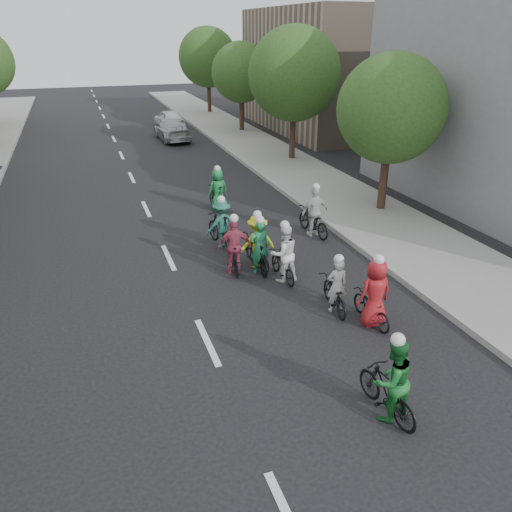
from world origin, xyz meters
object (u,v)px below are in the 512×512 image
cyclist_6 (283,259)px  cyclist_9 (218,194)px  cyclist_3 (234,251)px  cyclist_7 (222,227)px  cyclist_1 (390,385)px  cyclist_2 (257,246)px  cyclist_5 (259,253)px  follow_car_lead (172,130)px  cyclist_8 (314,217)px  follow_car_trail (169,118)px  cyclist_0 (335,292)px  cyclist_4 (373,299)px

cyclist_6 → cyclist_9: cyclist_6 is taller
cyclist_3 → cyclist_7: bearing=-87.8°
cyclist_1 → cyclist_9: cyclist_1 is taller
cyclist_2 → cyclist_5: size_ratio=1.04×
cyclist_1 → follow_car_lead: bearing=-98.8°
cyclist_2 → cyclist_6: bearing=109.1°
cyclist_9 → cyclist_2: bearing=78.9°
cyclist_6 → follow_car_lead: 20.99m
cyclist_9 → cyclist_8: bearing=115.5°
cyclist_3 → follow_car_lead: (1.95, 20.05, -0.05)m
cyclist_1 → follow_car_trail: cyclist_1 is taller
cyclist_6 → cyclist_8: 3.71m
cyclist_7 → follow_car_lead: bearing=-107.2°
cyclist_3 → cyclist_8: size_ratio=0.97×
follow_car_lead → follow_car_trail: (0.66, 4.72, -0.00)m
cyclist_0 → cyclist_6: 2.11m
cyclist_7 → follow_car_lead: (1.77, 18.05, -0.06)m
follow_car_trail → cyclist_9: bearing=78.4°
cyclist_1 → cyclist_3: cyclist_3 is taller
cyclist_6 → follow_car_trail: size_ratio=0.49×
cyclist_0 → cyclist_2: bearing=-63.5°
cyclist_2 → follow_car_lead: (1.19, 19.89, -0.03)m
cyclist_2 → cyclist_7: size_ratio=0.96×
cyclist_2 → cyclist_7: 1.93m
cyclist_0 → follow_car_trail: bearing=-83.6°
cyclist_3 → cyclist_9: (1.06, 5.65, -0.02)m
cyclist_3 → cyclist_6: size_ratio=1.01×
cyclist_7 → cyclist_8: bearing=167.6°
cyclist_5 → follow_car_lead: size_ratio=0.41×
cyclist_6 → cyclist_7: 3.10m
cyclist_2 → cyclist_9: size_ratio=1.03×
cyclist_0 → cyclist_7: size_ratio=0.87×
cyclist_9 → follow_car_trail: (1.55, 19.12, -0.04)m
cyclist_5 → cyclist_6: 0.87m
cyclist_0 → cyclist_5: bearing=-60.2°
cyclist_4 → cyclist_7: cyclist_4 is taller
cyclist_3 → cyclist_5: size_ratio=1.03×
cyclist_3 → follow_car_trail: 24.91m
cyclist_9 → follow_car_lead: size_ratio=0.41×
cyclist_1 → cyclist_6: size_ratio=1.01×
cyclist_5 → cyclist_8: (2.81, 2.16, 0.03)m
cyclist_1 → cyclist_9: bearing=-97.2°
cyclist_4 → cyclist_6: cyclist_4 is taller
cyclist_4 → cyclist_5: 4.00m
cyclist_5 → cyclist_6: size_ratio=0.98×
cyclist_8 → cyclist_9: 4.44m
cyclist_4 → follow_car_lead: bearing=-90.9°
cyclist_4 → cyclist_7: 6.24m
cyclist_8 → cyclist_1: bearing=66.4°
cyclist_3 → follow_car_lead: bearing=-88.1°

